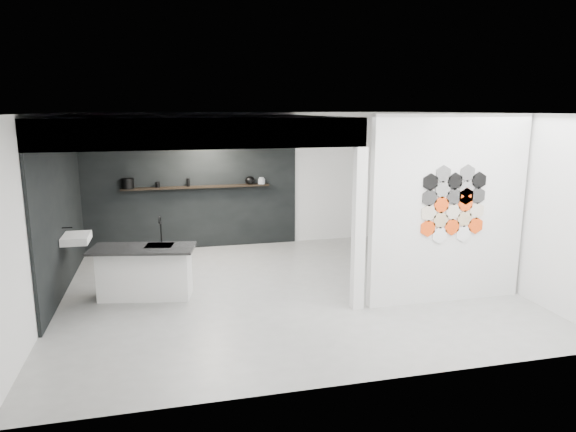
# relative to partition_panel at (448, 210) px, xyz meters

# --- Properties ---
(floor) EXTENTS (7.00, 6.00, 0.01)m
(floor) POSITION_rel_partition_panel_xyz_m (-2.23, 1.00, -1.40)
(floor) COLOR gray
(partition_panel) EXTENTS (2.45, 0.15, 2.80)m
(partition_panel) POSITION_rel_partition_panel_xyz_m (0.00, 0.00, 0.00)
(partition_panel) COLOR silver
(partition_panel) RESTS_ON floor
(bay_clad_back) EXTENTS (4.40, 0.04, 2.35)m
(bay_clad_back) POSITION_rel_partition_panel_xyz_m (-3.52, 3.97, -0.22)
(bay_clad_back) COLOR black
(bay_clad_back) RESTS_ON floor
(bay_clad_left) EXTENTS (0.04, 4.00, 2.35)m
(bay_clad_left) POSITION_rel_partition_panel_xyz_m (-5.70, 2.00, -0.22)
(bay_clad_left) COLOR black
(bay_clad_left) RESTS_ON floor
(bulkhead) EXTENTS (4.40, 4.00, 0.40)m
(bulkhead) POSITION_rel_partition_panel_xyz_m (-3.52, 2.00, 1.15)
(bulkhead) COLOR silver
(bulkhead) RESTS_ON corner_column
(corner_column) EXTENTS (0.16, 0.16, 2.35)m
(corner_column) POSITION_rel_partition_panel_xyz_m (-1.41, 0.00, -0.22)
(corner_column) COLOR silver
(corner_column) RESTS_ON floor
(fascia_beam) EXTENTS (4.40, 0.16, 0.40)m
(fascia_beam) POSITION_rel_partition_panel_xyz_m (-3.52, 0.08, 1.15)
(fascia_beam) COLOR silver
(fascia_beam) RESTS_ON corner_column
(wall_basin) EXTENTS (0.40, 0.60, 0.12)m
(wall_basin) POSITION_rel_partition_panel_xyz_m (-5.46, 1.80, -0.55)
(wall_basin) COLOR silver
(wall_basin) RESTS_ON bay_clad_left
(display_shelf) EXTENTS (3.00, 0.15, 0.04)m
(display_shelf) POSITION_rel_partition_panel_xyz_m (-3.43, 3.87, -0.10)
(display_shelf) COLOR black
(display_shelf) RESTS_ON bay_clad_back
(kitchen_island) EXTENTS (1.65, 0.97, 1.24)m
(kitchen_island) POSITION_rel_partition_panel_xyz_m (-4.42, 1.18, -0.98)
(kitchen_island) COLOR silver
(kitchen_island) RESTS_ON floor
(stockpot) EXTENTS (0.27, 0.27, 0.20)m
(stockpot) POSITION_rel_partition_panel_xyz_m (-4.78, 3.87, 0.02)
(stockpot) COLOR black
(stockpot) RESTS_ON display_shelf
(kettle) EXTENTS (0.26, 0.26, 0.17)m
(kettle) POSITION_rel_partition_panel_xyz_m (-2.32, 3.87, 0.00)
(kettle) COLOR black
(kettle) RESTS_ON display_shelf
(glass_bowl) EXTENTS (0.18, 0.18, 0.11)m
(glass_bowl) POSITION_rel_partition_panel_xyz_m (-2.08, 3.87, -0.03)
(glass_bowl) COLOR gray
(glass_bowl) RESTS_ON display_shelf
(glass_vase) EXTENTS (0.12, 0.12, 0.14)m
(glass_vase) POSITION_rel_partition_panel_xyz_m (-2.08, 3.87, -0.01)
(glass_vase) COLOR gray
(glass_vase) RESTS_ON display_shelf
(bottle_dark) EXTENTS (0.08, 0.08, 0.17)m
(bottle_dark) POSITION_rel_partition_panel_xyz_m (-3.59, 3.87, 0.00)
(bottle_dark) COLOR black
(bottle_dark) RESTS_ON display_shelf
(utensil_cup) EXTENTS (0.10, 0.10, 0.11)m
(utensil_cup) POSITION_rel_partition_panel_xyz_m (-4.20, 3.87, -0.02)
(utensil_cup) COLOR black
(utensil_cup) RESTS_ON display_shelf
(hex_tile_cluster) EXTENTS (1.04, 0.02, 1.16)m
(hex_tile_cluster) POSITION_rel_partition_panel_xyz_m (0.03, -0.09, 0.10)
(hex_tile_cluster) COLOR #F2440C
(hex_tile_cluster) RESTS_ON partition_panel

